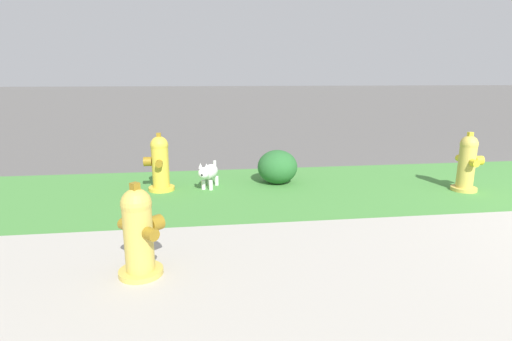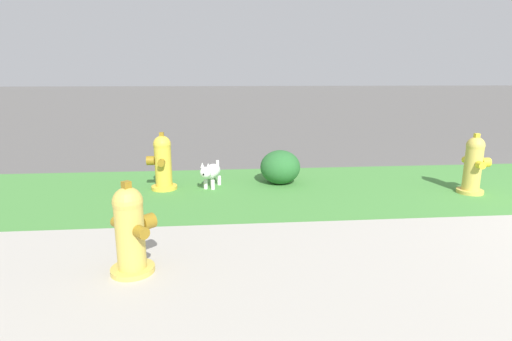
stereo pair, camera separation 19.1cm
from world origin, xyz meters
name	(u,v)px [view 2 (the right image)]	position (x,y,z in m)	size (l,w,h in m)	color
fire_hydrant_across_street	(130,230)	(-5.63, 0.35, 0.35)	(0.36, 0.36, 0.73)	gold
fire_hydrant_at_driveway	(473,165)	(-1.74, 2.14, 0.37)	(0.37, 0.39, 0.78)	gold
fire_hydrant_near_corner	(163,162)	(-5.71, 2.69, 0.37)	(0.38, 0.40, 0.77)	gold
small_white_dog	(211,172)	(-5.08, 2.70, 0.22)	(0.31, 0.50, 0.39)	white
shrub_bush_mid_verge	(280,167)	(-4.12, 2.84, 0.24)	(0.56, 0.56, 0.47)	#28662D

